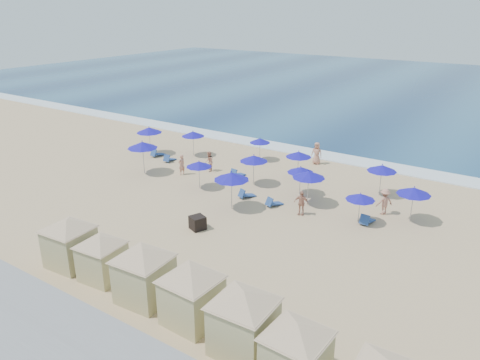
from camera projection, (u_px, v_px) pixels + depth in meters
The scene contains 35 objects.
ground at pixel (222, 217), 29.95m from camera, with size 160.00×160.00×0.00m, color tan.
ocean at pixel (430, 91), 72.59m from camera, with size 160.00×80.00×0.06m, color navy.
surf_line at pixel (324, 155), 41.96m from camera, with size 160.00×2.50×0.08m, color white.
seawall at pixel (29, 318), 19.26m from camera, with size 160.00×6.10×1.22m.
trash_bin at pixel (198, 223), 28.17m from camera, with size 0.82×0.82×0.82m, color black.
cabana_0 at pixel (69, 237), 23.90m from camera, with size 4.49×4.49×2.82m.
cabana_1 at pixel (101, 252), 22.74m from camera, with size 4.04×4.04×2.55m.
cabana_2 at pixel (144, 267), 21.01m from camera, with size 4.65×4.65×2.92m.
cabana_3 at pixel (191, 288), 19.52m from camera, with size 4.58×4.58×2.87m.
cabana_4 at pixel (244, 314), 17.84m from camera, with size 4.72×4.72×2.96m.
cabana_5 at pixel (297, 346), 16.34m from camera, with size 4.38×4.38×2.75m.
umbrella_0 at pixel (149, 130), 41.61m from camera, with size 2.27×2.27×2.59m.
umbrella_1 at pixel (142, 145), 36.79m from camera, with size 2.39×2.39×2.72m.
umbrella_2 at pixel (193, 134), 41.26m from camera, with size 2.04×2.04×2.32m.
umbrella_3 at pixel (199, 164), 33.95m from camera, with size 1.89×1.89×2.15m.
umbrella_4 at pixel (260, 141), 40.11m from camera, with size 1.80×1.80×2.05m.
umbrella_5 at pixel (254, 158), 34.55m from camera, with size 2.09×2.09×2.38m.
umbrella_6 at pixel (231, 176), 30.30m from camera, with size 2.33×2.33×2.66m.
umbrella_7 at pixel (299, 154), 35.83m from camera, with size 1.99×1.99×2.26m.
umbrella_8 at pixel (301, 170), 32.77m from camera, with size 1.90×1.90×2.16m.
umbrella_9 at pixel (382, 168), 32.57m from camera, with size 2.07×2.07×2.36m.
umbrella_10 at pixel (414, 191), 28.55m from camera, with size 2.09×2.09×2.37m.
umbrella_11 at pixel (360, 197), 28.40m from camera, with size 1.81×1.81×2.06m.
umbrella_12 at pixel (309, 174), 31.01m from camera, with size 2.20×2.20×2.50m.
beach_chair_0 at pixel (157, 154), 41.67m from camera, with size 0.77×1.43×0.75m.
beach_chair_1 at pixel (169, 159), 40.31m from camera, with size 0.72×1.33×0.70m.
beach_chair_2 at pixel (237, 174), 36.70m from camera, with size 0.84×1.44×0.75m.
beach_chair_3 at pixel (246, 195), 32.78m from camera, with size 1.00×1.38×0.69m.
beach_chair_4 at pixel (273, 203), 31.43m from camera, with size 0.96×1.36×0.69m.
beach_chair_5 at pixel (367, 220), 28.88m from camera, with size 0.68×1.36×0.73m.
beachgoer_0 at pixel (182, 165), 37.05m from camera, with size 0.60×0.40×1.66m, color tan.
beachgoer_1 at pixel (209, 161), 37.80m from camera, with size 0.80×0.62×1.65m, color tan.
beachgoer_2 at pixel (301, 203), 29.95m from camera, with size 0.96×0.40×1.64m, color tan.
beachgoer_3 at pixel (384, 202), 30.02m from camera, with size 1.12×0.64×1.73m, color tan.
beachgoer_4 at pixel (317, 153), 39.48m from camera, with size 0.92×0.60×1.89m, color tan.
Camera 1 is at (16.16, -21.90, 12.78)m, focal length 35.00 mm.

